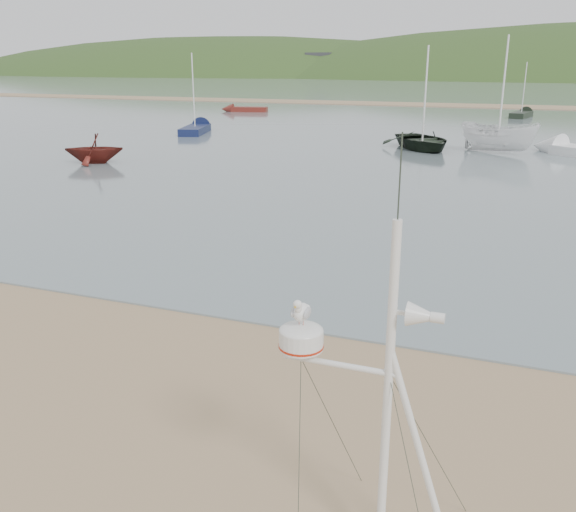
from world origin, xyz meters
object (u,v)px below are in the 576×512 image
(sailboat_blue_near, at_px, (199,128))
(sailboat_white_near, at_px, (571,150))
(boat_dark, at_px, (425,105))
(boat_red, at_px, (93,135))
(boat_white, at_px, (501,111))
(sailboat_dark_mid, at_px, (524,114))
(dinghy_red_far, at_px, (239,109))
(mast_rig, at_px, (378,464))

(sailboat_blue_near, distance_m, sailboat_white_near, 25.28)
(boat_dark, bearing_deg, boat_red, -176.66)
(boat_white, distance_m, sailboat_dark_mid, 26.42)
(dinghy_red_far, bearing_deg, sailboat_white_near, -34.92)
(boat_red, bearing_deg, sailboat_blue_near, 160.99)
(boat_dark, distance_m, dinghy_red_far, 31.53)
(sailboat_white_near, relative_size, sailboat_dark_mid, 1.26)
(sailboat_white_near, bearing_deg, boat_white, -167.86)
(boat_white, xyz_separation_m, sailboat_dark_mid, (1.10, 26.32, -2.04))
(mast_rig, height_order, boat_dark, boat_dark)
(boat_white, xyz_separation_m, sailboat_white_near, (3.84, 0.83, -2.05))
(boat_white, height_order, sailboat_white_near, sailboat_white_near)
(sailboat_dark_mid, bearing_deg, dinghy_red_far, -171.18)
(boat_red, bearing_deg, dinghy_red_far, 165.07)
(dinghy_red_far, bearing_deg, boat_dark, -44.69)
(mast_rig, relative_size, sailboat_dark_mid, 0.81)
(boat_red, bearing_deg, boat_dark, 99.10)
(boat_dark, distance_m, boat_red, 18.41)
(sailboat_white_near, bearing_deg, boat_red, -152.15)
(boat_white, bearing_deg, boat_dark, 115.21)
(mast_rig, distance_m, sailboat_white_near, 32.31)
(mast_rig, relative_size, boat_dark, 0.86)
(boat_red, height_order, sailboat_blue_near, sailboat_blue_near)
(mast_rig, distance_m, dinghy_red_far, 59.74)
(sailboat_blue_near, bearing_deg, boat_red, -81.03)
(boat_red, bearing_deg, sailboat_white_near, 89.87)
(mast_rig, relative_size, boat_red, 1.54)
(dinghy_red_far, bearing_deg, sailboat_dark_mid, 8.82)
(sailboat_white_near, height_order, dinghy_red_far, sailboat_white_near)
(boat_dark, xyz_separation_m, dinghy_red_far, (-22.35, 22.12, -2.31))
(sailboat_blue_near, height_order, sailboat_dark_mid, sailboat_blue_near)
(boat_white, distance_m, dinghy_red_far, 34.56)
(mast_rig, height_order, sailboat_blue_near, sailboat_blue_near)
(sailboat_white_near, distance_m, dinghy_red_far, 37.05)
(boat_red, relative_size, dinghy_red_far, 0.57)
(mast_rig, relative_size, sailboat_blue_near, 0.71)
(sailboat_dark_mid, bearing_deg, boat_dark, -101.32)
(boat_white, relative_size, sailboat_blue_near, 0.75)
(boat_red, distance_m, sailboat_blue_near, 15.39)
(boat_dark, distance_m, sailboat_white_near, 8.40)
(boat_white, relative_size, dinghy_red_far, 0.93)
(boat_white, bearing_deg, boat_red, 144.73)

